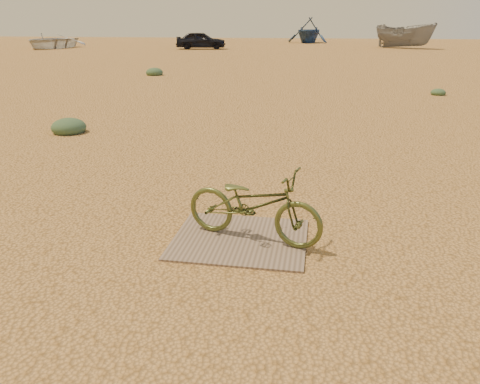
% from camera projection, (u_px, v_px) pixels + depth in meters
% --- Properties ---
extents(ground, '(120.00, 120.00, 0.00)m').
position_uv_depth(ground, '(288.00, 268.00, 4.30)').
color(ground, tan).
rests_on(ground, ground).
extents(plywood_board, '(1.36, 1.17, 0.02)m').
position_uv_depth(plywood_board, '(240.00, 239.00, 4.84)').
color(plywood_board, '#846C5A').
rests_on(plywood_board, ground).
extents(bicycle, '(1.53, 0.85, 0.76)m').
position_uv_depth(bicycle, '(254.00, 204.00, 4.69)').
color(bicycle, '#4B5426').
rests_on(bicycle, plywood_board).
extents(car, '(4.12, 2.24, 1.33)m').
position_uv_depth(car, '(201.00, 40.00, 37.03)').
color(car, black).
rests_on(car, ground).
extents(boat_near_left, '(4.40, 5.96, 1.19)m').
position_uv_depth(boat_near_left, '(50.00, 41.00, 38.22)').
color(boat_near_left, silver).
rests_on(boat_near_left, ground).
extents(boat_far_left, '(5.25, 5.69, 2.49)m').
position_uv_depth(boat_far_left, '(309.00, 30.00, 47.31)').
color(boat_far_left, navy).
rests_on(boat_far_left, ground).
extents(boat_mid_right, '(5.34, 4.47, 1.99)m').
position_uv_depth(boat_mid_right, '(405.00, 36.00, 37.99)').
color(boat_mid_right, slate).
rests_on(boat_mid_right, ground).
extents(kale_a, '(0.69, 0.69, 0.38)m').
position_uv_depth(kale_a, '(69.00, 132.00, 9.50)').
color(kale_a, '#486341').
rests_on(kale_a, ground).
extents(kale_b, '(0.45, 0.45, 0.25)m').
position_uv_depth(kale_b, '(438.00, 95.00, 14.30)').
color(kale_b, '#486341').
rests_on(kale_b, ground).
extents(kale_c, '(0.71, 0.71, 0.39)m').
position_uv_depth(kale_c, '(155.00, 75.00, 19.48)').
color(kale_c, '#486341').
rests_on(kale_c, ground).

